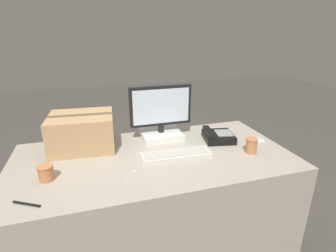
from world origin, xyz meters
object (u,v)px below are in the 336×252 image
object	(u,v)px
monitor	(161,119)
sticky_note_pad	(257,140)
cardboard_box	(82,132)
paper_cup_left	(46,173)
paper_cup_right	(251,146)
pen_marker	(27,204)
spoon	(132,174)
desk_phone	(218,136)
keyboard	(176,154)

from	to	relation	value
monitor	sticky_note_pad	world-z (taller)	monitor
monitor	cardboard_box	xyz separation A→B (m)	(-0.57, -0.02, -0.03)
paper_cup_left	cardboard_box	bearing A→B (deg)	62.83
paper_cup_left	paper_cup_right	world-z (taller)	paper_cup_right
pen_marker	spoon	bearing A→B (deg)	44.06
monitor	desk_phone	bearing A→B (deg)	-24.35
monitor	paper_cup_left	distance (m)	0.87
pen_marker	sticky_note_pad	distance (m)	1.53
monitor	pen_marker	world-z (taller)	monitor
cardboard_box	sticky_note_pad	xyz separation A→B (m)	(1.23, -0.25, -0.12)
keyboard	desk_phone	world-z (taller)	desk_phone
monitor	keyboard	xyz separation A→B (m)	(0.01, -0.34, -0.14)
desk_phone	pen_marker	bearing A→B (deg)	-149.58
paper_cup_right	pen_marker	bearing A→B (deg)	-172.39
pen_marker	paper_cup_left	bearing A→B (deg)	102.64
desk_phone	spoon	xyz separation A→B (m)	(-0.69, -0.30, -0.03)
spoon	cardboard_box	distance (m)	0.54
desk_phone	spoon	size ratio (longest dim) A/B	1.91
pen_marker	sticky_note_pad	xyz separation A→B (m)	(1.49, 0.34, -0.00)
cardboard_box	desk_phone	bearing A→B (deg)	-9.15
monitor	sticky_note_pad	size ratio (longest dim) A/B	5.51
spoon	desk_phone	bearing A→B (deg)	-34.98
keyboard	sticky_note_pad	xyz separation A→B (m)	(0.66, 0.07, -0.01)
paper_cup_left	pen_marker	xyz separation A→B (m)	(-0.07, -0.21, -0.04)
keyboard	sticky_note_pad	world-z (taller)	keyboard
sticky_note_pad	paper_cup_left	bearing A→B (deg)	-174.73
paper_cup_left	pen_marker	size ratio (longest dim) A/B	0.65
monitor	sticky_note_pad	distance (m)	0.74
paper_cup_left	paper_cup_right	xyz separation A→B (m)	(1.27, -0.03, 0.01)
pen_marker	keyboard	bearing A→B (deg)	48.14
keyboard	spoon	xyz separation A→B (m)	(-0.31, -0.14, -0.01)
keyboard	paper_cup_left	size ratio (longest dim) A/B	5.33
desk_phone	sticky_note_pad	xyz separation A→B (m)	(0.28, -0.09, -0.03)
spoon	keyboard	bearing A→B (deg)	-34.07
keyboard	spoon	size ratio (longest dim) A/B	3.51
desk_phone	cardboard_box	distance (m)	0.97
monitor	spoon	bearing A→B (deg)	-122.46
sticky_note_pad	desk_phone	bearing A→B (deg)	161.37
cardboard_box	paper_cup_left	bearing A→B (deg)	-117.17
monitor	cardboard_box	bearing A→B (deg)	-177.78
monitor	cardboard_box	world-z (taller)	monitor
paper_cup_right	monitor	bearing A→B (deg)	139.30
keyboard	desk_phone	xyz separation A→B (m)	(0.38, 0.16, 0.02)
paper_cup_right	paper_cup_left	bearing A→B (deg)	178.56
paper_cup_left	keyboard	bearing A→B (deg)	4.89
desk_phone	monitor	bearing A→B (deg)	166.35
sticky_note_pad	paper_cup_right	bearing A→B (deg)	-134.98
monitor	cardboard_box	distance (m)	0.57
cardboard_box	sticky_note_pad	world-z (taller)	cardboard_box
keyboard	paper_cup_right	world-z (taller)	paper_cup_right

